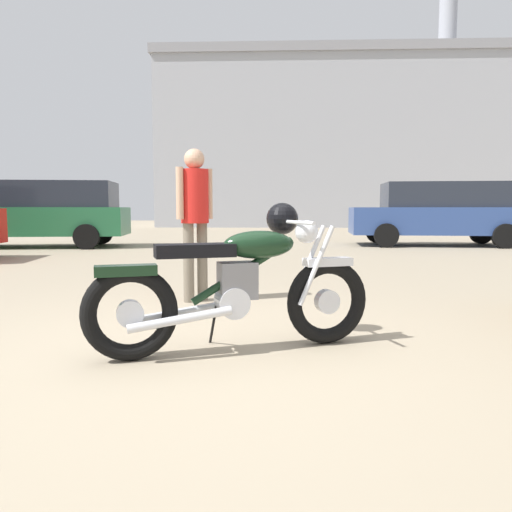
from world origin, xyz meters
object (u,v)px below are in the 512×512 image
Objects in this scene: vintage_motorcycle at (241,282)px; silver_sedan_mid at (40,212)px; red_hatchback_near at (441,212)px; bystander at (195,208)px.

vintage_motorcycle is 11.20m from silver_sedan_mid.
red_hatchback_near is at bearing 176.87° from silver_sedan_mid.
vintage_motorcycle is at bearing 68.88° from red_hatchback_near.
bystander is 9.28m from silver_sedan_mid.
red_hatchback_near reaches higher than bystander.
red_hatchback_near is (4.40, 10.60, 0.45)m from vintage_motorcycle.
red_hatchback_near is 0.96× the size of silver_sedan_mid.
bystander is at bearing 88.95° from vintage_motorcycle.
silver_sedan_mid reaches higher than vintage_motorcycle.
silver_sedan_mid is (-5.70, 7.33, -0.08)m from bystander.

